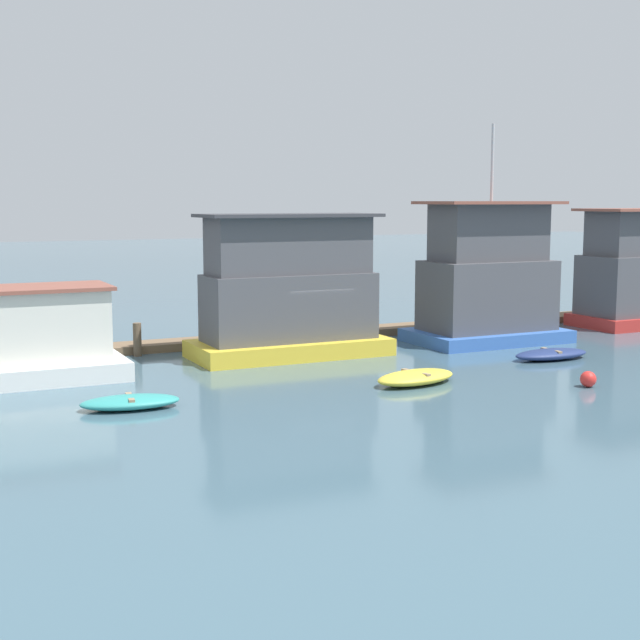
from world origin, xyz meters
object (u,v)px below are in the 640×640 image
object	(u,v)px
dinghy_navy	(551,354)
mooring_post_centre	(137,340)
buoy_red	(588,379)
houseboat_blue	(488,281)
dinghy_yellow	(416,377)
houseboat_yellow	(289,293)
mooring_post_far_right	(536,309)
houseboat_white	(40,338)
dinghy_teal	(130,402)
houseboat_red	(636,273)

from	to	relation	value
dinghy_navy	mooring_post_centre	size ratio (longest dim) A/B	2.47
buoy_red	houseboat_blue	bearing A→B (deg)	73.92
dinghy_yellow	buoy_red	bearing A→B (deg)	-30.41
dinghy_yellow	houseboat_yellow	bearing A→B (deg)	103.49
dinghy_yellow	mooring_post_far_right	size ratio (longest dim) A/B	2.05
houseboat_yellow	buoy_red	bearing A→B (deg)	-56.06
dinghy_navy	mooring_post_far_right	bearing A→B (deg)	54.43
houseboat_white	houseboat_yellow	world-z (taller)	houseboat_yellow
houseboat_yellow	houseboat_blue	world-z (taller)	houseboat_blue
dinghy_teal	mooring_post_far_right	world-z (taller)	mooring_post_far_right
dinghy_teal	dinghy_yellow	distance (m)	8.82
mooring_post_centre	mooring_post_far_right	world-z (taller)	mooring_post_far_right
houseboat_red	dinghy_teal	size ratio (longest dim) A/B	1.88
dinghy_navy	houseboat_blue	bearing A→B (deg)	85.45
houseboat_yellow	houseboat_blue	size ratio (longest dim) A/B	0.83
dinghy_navy	houseboat_red	bearing A→B (deg)	29.93
houseboat_yellow	mooring_post_centre	xyz separation A→B (m)	(-5.03, 2.41, -1.71)
houseboat_blue	mooring_post_far_right	world-z (taller)	houseboat_blue
houseboat_white	mooring_post_far_right	bearing A→B (deg)	7.45
mooring_post_far_right	buoy_red	size ratio (longest dim) A/B	3.06
houseboat_blue	mooring_post_far_right	size ratio (longest dim) A/B	5.71
dinghy_yellow	buoy_red	world-z (taller)	buoy_red
houseboat_white	mooring_post_centre	world-z (taller)	houseboat_white
houseboat_white	dinghy_teal	world-z (taller)	houseboat_white
houseboat_yellow	houseboat_white	bearing A→B (deg)	-176.85
houseboat_blue	mooring_post_centre	size ratio (longest dim) A/B	7.08
houseboat_red	dinghy_navy	bearing A→B (deg)	-150.07
houseboat_yellow	mooring_post_far_right	bearing A→B (deg)	10.27
houseboat_blue	buoy_red	world-z (taller)	houseboat_blue
dinghy_yellow	mooring_post_centre	bearing A→B (deg)	126.90
buoy_red	houseboat_white	bearing A→B (deg)	150.36
houseboat_yellow	houseboat_blue	distance (m)	8.53
houseboat_yellow	dinghy_navy	bearing A→B (deg)	-29.98
dinghy_navy	buoy_red	size ratio (longest dim) A/B	6.09
houseboat_blue	buoy_red	distance (m)	9.25
houseboat_blue	mooring_post_centre	distance (m)	13.95
houseboat_yellow	buoy_red	distance (m)	11.01
houseboat_blue	dinghy_navy	world-z (taller)	houseboat_blue
houseboat_yellow	mooring_post_centre	size ratio (longest dim) A/B	5.86
buoy_red	dinghy_teal	bearing A→B (deg)	166.53
houseboat_red	mooring_post_centre	xyz separation A→B (m)	(-22.39, 1.84, -1.80)
houseboat_white	houseboat_blue	xyz separation A→B (m)	(17.39, 0.15, 1.12)
dinghy_navy	mooring_post_far_right	world-z (taller)	mooring_post_far_right
mooring_post_centre	houseboat_blue	bearing A→B (deg)	-11.46
houseboat_yellow	dinghy_navy	size ratio (longest dim) A/B	2.38
mooring_post_centre	buoy_red	distance (m)	15.88
dinghy_teal	mooring_post_centre	xyz separation A→B (m)	(2.25, 8.18, 0.42)
houseboat_red	buoy_red	bearing A→B (deg)	-139.88
dinghy_yellow	buoy_red	distance (m)	5.24
houseboat_blue	buoy_red	size ratio (longest dim) A/B	17.49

